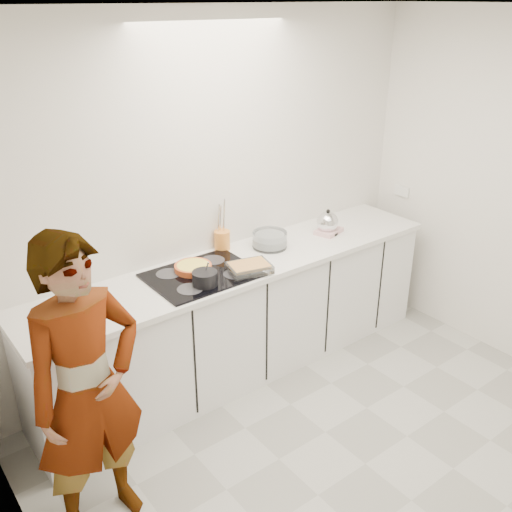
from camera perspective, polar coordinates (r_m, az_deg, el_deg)
floor at (r=3.82m, az=10.88°, el=-19.74°), size 3.60×3.20×0.00m
ceiling at (r=2.76m, az=15.49°, el=22.95°), size 3.60×3.20×0.00m
wall_back at (r=4.17m, az=-4.07°, el=5.80°), size 3.60×0.00×2.60m
wall_left at (r=2.20m, az=-20.66°, el=-14.78°), size 0.00×3.20×2.60m
base_cabinets at (r=4.30m, az=-1.34°, el=-6.29°), size 3.20×0.58×0.87m
countertop at (r=4.08m, az=-1.40°, el=-0.80°), size 3.24×0.64×0.04m
hob at (r=3.88m, az=-5.41°, el=-1.88°), size 0.72×0.54×0.01m
tart_dish at (r=3.93m, az=-6.31°, el=-1.12°), size 0.30×0.30×0.04m
saucepan at (r=3.72m, az=-5.13°, el=-2.23°), size 0.17×0.17×0.16m
baking_dish at (r=3.88m, az=-0.68°, el=-1.14°), size 0.33×0.27×0.06m
mixing_bowl at (r=4.28m, az=1.38°, el=1.58°), size 0.27×0.27×0.12m
tea_towel at (r=4.60m, az=7.27°, el=2.50°), size 0.25×0.21×0.03m
kettle at (r=4.57m, az=7.16°, el=3.27°), size 0.23×0.23×0.20m
utensil_crock at (r=4.25m, az=-3.40°, el=1.57°), size 0.15×0.15×0.15m
cook at (r=3.03m, az=-16.46°, el=-12.83°), size 0.67×0.49×1.70m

